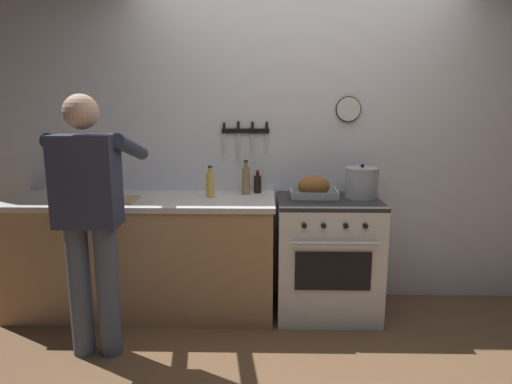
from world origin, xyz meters
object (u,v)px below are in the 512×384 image
(person_cook, at_px, (90,210))
(roasting_pan, at_px, (314,188))
(stock_pot, at_px, (362,182))
(bottle_vinegar, at_px, (246,180))
(cutting_board, at_px, (112,200))
(bottle_cooking_oil, at_px, (210,184))
(stove, at_px, (327,256))
(bottle_soy_sauce, at_px, (258,184))

(person_cook, distance_m, roasting_pan, 1.59)
(stock_pot, xyz_separation_m, bottle_vinegar, (-0.88, 0.10, -0.00))
(roasting_pan, height_order, cutting_board, roasting_pan)
(roasting_pan, xyz_separation_m, cutting_board, (-1.49, -0.13, -0.07))
(bottle_cooking_oil, bearing_deg, bottle_vinegar, 24.64)
(stove, relative_size, bottle_cooking_oil, 3.72)
(person_cook, relative_size, cutting_board, 4.61)
(bottle_vinegar, bearing_deg, stock_pot, -6.25)
(bottle_cooking_oil, bearing_deg, bottle_soy_sauce, 27.04)
(roasting_pan, xyz_separation_m, stock_pot, (0.37, 0.05, 0.04))
(bottle_cooking_oil, bearing_deg, stove, -3.16)
(roasting_pan, relative_size, bottle_cooking_oil, 1.45)
(stove, distance_m, stock_pot, 0.62)
(bottle_vinegar, xyz_separation_m, bottle_cooking_oil, (-0.27, -0.12, -0.01))
(person_cook, xyz_separation_m, roasting_pan, (1.45, 0.64, 0.03))
(bottle_vinegar, xyz_separation_m, bottle_soy_sauce, (0.09, 0.06, -0.04))
(person_cook, relative_size, stock_pot, 6.49)
(bottle_vinegar, bearing_deg, stove, -15.19)
(stove, distance_m, person_cook, 1.75)
(stock_pot, distance_m, cutting_board, 1.87)
(cutting_board, relative_size, bottle_cooking_oil, 1.49)
(person_cook, bearing_deg, bottle_cooking_oil, -56.87)
(bottle_soy_sauce, bearing_deg, person_cook, -140.50)
(person_cook, height_order, bottle_cooking_oil, person_cook)
(stove, height_order, stock_pot, stock_pot)
(stove, distance_m, bottle_soy_sauce, 0.79)
(stock_pot, height_order, bottle_soy_sauce, stock_pot)
(stock_pot, bearing_deg, roasting_pan, -172.06)
(person_cook, distance_m, bottle_soy_sauce, 1.33)
(bottle_vinegar, distance_m, bottle_cooking_oil, 0.29)
(stock_pot, relative_size, bottle_soy_sauce, 1.41)
(roasting_pan, bearing_deg, stove, -11.41)
(stove, height_order, cutting_board, cutting_board)
(cutting_board, bearing_deg, roasting_pan, 4.98)
(stove, distance_m, bottle_vinegar, 0.86)
(cutting_board, distance_m, bottle_vinegar, 1.02)
(roasting_pan, height_order, bottle_cooking_oil, bottle_cooking_oil)
(stove, bearing_deg, bottle_cooking_oil, 176.84)
(bottle_vinegar, relative_size, bottle_cooking_oil, 1.11)
(person_cook, xyz_separation_m, cutting_board, (-0.04, 0.51, -0.04))
(stove, height_order, roasting_pan, roasting_pan)
(stock_pot, xyz_separation_m, cutting_board, (-1.86, -0.18, -0.10))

